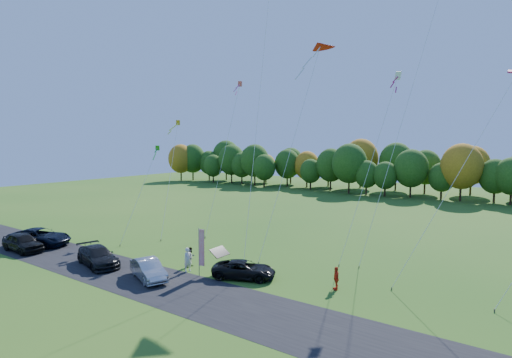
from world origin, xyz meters
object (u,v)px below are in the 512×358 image
Objects in this scene: silver_sedan at (148,269)px; feather_flag at (201,247)px; black_suv at (244,270)px; person_east at (336,278)px.

feather_flag is at bearing -24.68° from silver_sedan.
feather_flag is (-2.90, -1.59, 1.64)m from black_suv.
person_east is 0.43× the size of feather_flag.
black_suv is 3.69m from feather_flag.
silver_sedan is 13.87m from person_east.
black_suv is at bearing 28.64° from feather_flag.
person_east is at bearing 19.27° from feather_flag.
feather_flag is (-9.60, -3.36, 1.49)m from person_east.
feather_flag is at bearing -106.58° from person_east.
silver_sedan is 4.24m from feather_flag.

